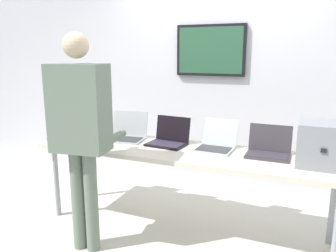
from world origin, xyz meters
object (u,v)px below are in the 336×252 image
at_px(laptop_station_3, 217,143).
at_px(laptop_station_4, 269,149).
at_px(workbench, 184,155).
at_px(coffee_mug, 91,143).
at_px(person, 81,123).
at_px(equipment_box, 323,144).
at_px(laptop_station_1, 127,133).
at_px(laptop_station_0, 90,130).
at_px(laptop_station_2, 169,138).

relative_size(laptop_station_3, laptop_station_4, 1.07).
distance_m(workbench, coffee_mug, 0.87).
height_order(laptop_station_4, person, person).
xyz_separation_m(equipment_box, laptop_station_1, (-1.80, 0.10, -0.11)).
relative_size(laptop_station_0, laptop_station_4, 1.07).
distance_m(laptop_station_0, laptop_station_2, 0.93).
distance_m(laptop_station_0, laptop_station_1, 0.46).
distance_m(workbench, laptop_station_3, 0.32).
height_order(workbench, laptop_station_2, laptop_station_2).
relative_size(laptop_station_3, coffee_mug, 4.51).
bearing_deg(workbench, laptop_station_3, 28.08).
bearing_deg(coffee_mug, equipment_box, 8.02).
relative_size(laptop_station_2, coffee_mug, 4.46).
xyz_separation_m(laptop_station_2, coffee_mug, (-0.63, -0.37, -0.02)).
relative_size(laptop_station_0, laptop_station_3, 1.00).
distance_m(equipment_box, person, 1.89).
height_order(workbench, laptop_station_0, laptop_station_0).
bearing_deg(laptop_station_1, workbench, -11.04).
relative_size(equipment_box, coffee_mug, 4.57).
xyz_separation_m(workbench, laptop_station_0, (-1.12, 0.15, 0.11)).
relative_size(person, coffee_mug, 20.97).
distance_m(equipment_box, laptop_station_1, 1.80).
height_order(laptop_station_0, coffee_mug, laptop_station_0).
bearing_deg(laptop_station_2, laptop_station_1, 178.68).
bearing_deg(equipment_box, coffee_mug, -171.98).
bearing_deg(laptop_station_0, laptop_station_2, -1.72).
bearing_deg(laptop_station_1, coffee_mug, -112.77).
xyz_separation_m(laptop_station_2, laptop_station_4, (0.92, -0.00, -0.00)).
distance_m(laptop_station_1, coffee_mug, 0.41).
relative_size(equipment_box, person, 0.22).
bearing_deg(laptop_station_2, equipment_box, -4.00).
bearing_deg(workbench, laptop_station_4, 9.07).
xyz_separation_m(equipment_box, laptop_station_0, (-2.26, 0.12, -0.11)).
bearing_deg(laptop_station_4, equipment_box, -12.46).
height_order(laptop_station_1, laptop_station_2, laptop_station_1).
bearing_deg(workbench, laptop_station_2, 148.91).
bearing_deg(laptop_station_3, coffee_mug, -160.21).
xyz_separation_m(equipment_box, laptop_station_2, (-1.33, 0.09, -0.11)).
height_order(equipment_box, laptop_station_0, equipment_box).
xyz_separation_m(equipment_box, laptop_station_3, (-0.87, 0.12, -0.11)).
xyz_separation_m(laptop_station_1, person, (0.02, -0.75, 0.25)).
bearing_deg(person, laptop_station_4, 28.36).
bearing_deg(laptop_station_1, laptop_station_4, -0.56).
bearing_deg(laptop_station_0, laptop_station_1, -2.13).
distance_m(laptop_station_2, laptop_station_3, 0.46).
distance_m(laptop_station_0, coffee_mug, 0.50).
xyz_separation_m(laptop_station_0, coffee_mug, (0.30, -0.40, -0.02)).
xyz_separation_m(laptop_station_2, laptop_station_3, (0.46, 0.02, -0.00)).
xyz_separation_m(workbench, laptop_station_1, (-0.66, 0.13, 0.12)).
bearing_deg(laptop_station_0, coffee_mug, -52.86).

